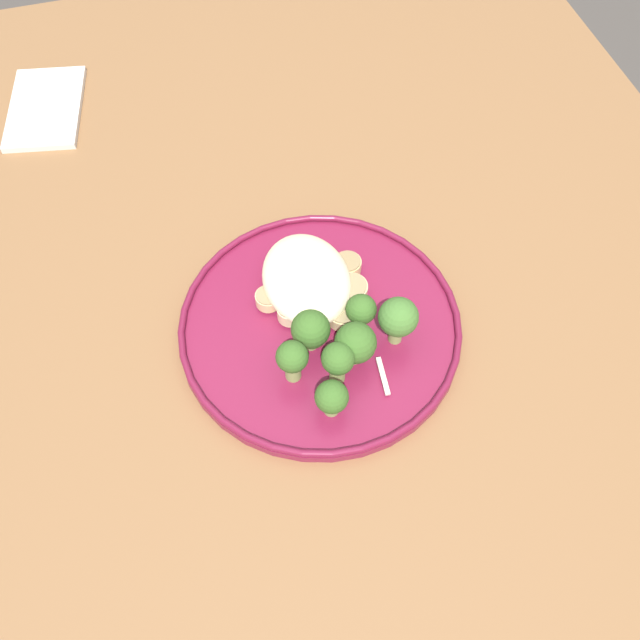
% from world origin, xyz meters
% --- Properties ---
extents(ground, '(6.00, 6.00, 0.00)m').
position_xyz_m(ground, '(0.00, 0.00, 0.00)').
color(ground, '#47423D').
extents(wooden_dining_table, '(1.40, 1.00, 0.74)m').
position_xyz_m(wooden_dining_table, '(0.00, 0.00, 0.66)').
color(wooden_dining_table, brown).
rests_on(wooden_dining_table, ground).
extents(dinner_plate, '(0.29, 0.29, 0.02)m').
position_xyz_m(dinner_plate, '(-0.04, -0.01, 0.75)').
color(dinner_plate, maroon).
rests_on(dinner_plate, wooden_dining_table).
extents(noodle_bed, '(0.12, 0.09, 0.04)m').
position_xyz_m(noodle_bed, '(-0.09, -0.01, 0.77)').
color(noodle_bed, beige).
rests_on(noodle_bed, dinner_plate).
extents(seared_scallop_half_hidden, '(0.03, 0.03, 0.02)m').
position_xyz_m(seared_scallop_half_hidden, '(-0.07, 0.01, 0.76)').
color(seared_scallop_half_hidden, beige).
rests_on(seared_scallop_half_hidden, dinner_plate).
extents(seared_scallop_large_seared, '(0.03, 0.03, 0.01)m').
position_xyz_m(seared_scallop_large_seared, '(-0.08, -0.05, 0.76)').
color(seared_scallop_large_seared, '#E5C689').
rests_on(seared_scallop_large_seared, dinner_plate).
extents(seared_scallop_tilted_round, '(0.03, 0.03, 0.02)m').
position_xyz_m(seared_scallop_tilted_round, '(-0.06, -0.03, 0.76)').
color(seared_scallop_tilted_round, beige).
rests_on(seared_scallop_tilted_round, dinner_plate).
extents(seared_scallop_center_golden, '(0.03, 0.03, 0.02)m').
position_xyz_m(seared_scallop_center_golden, '(-0.07, 0.03, 0.76)').
color(seared_scallop_center_golden, '#E5C689').
rests_on(seared_scallop_center_golden, dinner_plate).
extents(seared_scallop_tiny_bay, '(0.03, 0.03, 0.02)m').
position_xyz_m(seared_scallop_tiny_bay, '(-0.04, 0.02, 0.76)').
color(seared_scallop_tiny_bay, '#E5C689').
rests_on(seared_scallop_tiny_bay, dinner_plate).
extents(seared_scallop_right_edge, '(0.03, 0.03, 0.02)m').
position_xyz_m(seared_scallop_right_edge, '(-0.10, 0.04, 0.76)').
color(seared_scallop_right_edge, '#DBB77A').
rests_on(seared_scallop_right_edge, dinner_plate).
extents(seared_scallop_rear_pale, '(0.03, 0.03, 0.01)m').
position_xyz_m(seared_scallop_rear_pale, '(-0.12, 0.01, 0.76)').
color(seared_scallop_rear_pale, '#E5C689').
rests_on(seared_scallop_rear_pale, dinner_plate).
extents(broccoli_floret_beside_noodles, '(0.03, 0.03, 0.05)m').
position_xyz_m(broccoli_floret_beside_noodles, '(0.02, -0.01, 0.78)').
color(broccoli_floret_beside_noodles, '#7A994C').
rests_on(broccoli_floret_beside_noodles, dinner_plate).
extents(broccoli_floret_small_sprig, '(0.04, 0.04, 0.05)m').
position_xyz_m(broccoli_floret_small_sprig, '(-0.02, -0.02, 0.78)').
color(broccoli_floret_small_sprig, '#89A356').
rests_on(broccoli_floret_small_sprig, dinner_plate).
extents(broccoli_floret_split_head, '(0.03, 0.03, 0.04)m').
position_xyz_m(broccoli_floret_split_head, '(0.05, -0.02, 0.78)').
color(broccoli_floret_split_head, '#89A356').
rests_on(broccoli_floret_split_head, dinner_plate).
extents(broccoli_floret_center_pile, '(0.04, 0.04, 0.05)m').
position_xyz_m(broccoli_floret_center_pile, '(0.01, 0.01, 0.78)').
color(broccoli_floret_center_pile, '#7A994C').
rests_on(broccoli_floret_center_pile, dinner_plate).
extents(broccoli_floret_front_edge, '(0.03, 0.03, 0.05)m').
position_xyz_m(broccoli_floret_front_edge, '(0.01, -0.05, 0.78)').
color(broccoli_floret_front_edge, '#89A356').
rests_on(broccoli_floret_front_edge, dinner_plate).
extents(broccoli_floret_near_rim, '(0.04, 0.04, 0.06)m').
position_xyz_m(broccoli_floret_near_rim, '(-0.01, 0.06, 0.79)').
color(broccoli_floret_near_rim, '#89A356').
rests_on(broccoli_floret_near_rim, dinner_plate).
extents(broccoli_floret_tall_stalk, '(0.03, 0.03, 0.05)m').
position_xyz_m(broccoli_floret_tall_stalk, '(-0.03, 0.03, 0.78)').
color(broccoli_floret_tall_stalk, '#7A994C').
rests_on(broccoli_floret_tall_stalk, dinner_plate).
extents(onion_sliver_pale_crescent, '(0.04, 0.01, 0.00)m').
position_xyz_m(onion_sliver_pale_crescent, '(0.03, 0.04, 0.75)').
color(onion_sliver_pale_crescent, silver).
rests_on(onion_sliver_pale_crescent, dinner_plate).
extents(onion_sliver_curled_piece, '(0.05, 0.02, 0.00)m').
position_xyz_m(onion_sliver_curled_piece, '(0.02, -0.01, 0.75)').
color(onion_sliver_curled_piece, silver).
rests_on(onion_sliver_curled_piece, dinner_plate).
extents(folded_napkin, '(0.16, 0.12, 0.01)m').
position_xyz_m(folded_napkin, '(-0.46, -0.26, 0.74)').
color(folded_napkin, silver).
rests_on(folded_napkin, wooden_dining_table).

